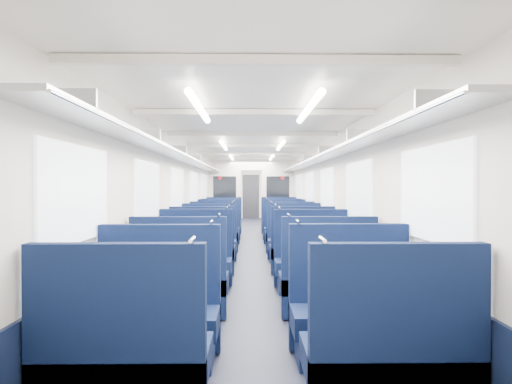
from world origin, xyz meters
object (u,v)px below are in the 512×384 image
Objects in this scene: seat_2 at (157,319)px; seat_19 at (279,223)px; seat_6 at (195,264)px; seat_14 at (218,231)px; seat_18 at (224,223)px; seat_9 at (302,252)px; end_door at (251,196)px; seat_15 at (285,231)px; seat_5 at (327,284)px; seat_0 at (124,365)px; seat_12 at (215,236)px; seat_8 at (203,253)px; seat_1 at (389,364)px; seat_7 at (312,265)px; seat_13 at (289,237)px; seat_10 at (209,245)px; seat_3 at (352,316)px; seat_17 at (282,227)px; bulkhead at (251,193)px; seat_4 at (181,285)px; seat_11 at (295,243)px; seat_16 at (221,227)px.

seat_19 is (1.66, 9.32, 0.00)m from seat_2.
seat_6 is (0.00, 2.52, 0.00)m from seat_2.
seat_18 is (0.00, 2.15, 0.00)m from seat_14.
seat_2 is at bearing -114.66° from seat_9.
end_door reaches higher than seat_14.
seat_5 is at bearing -90.00° from seat_15.
seat_18 is (-0.83, -6.93, -0.64)m from end_door.
seat_0 is 1.00× the size of seat_2.
seat_6 is at bearing -90.00° from seat_12.
seat_9 is (1.66, 1.10, 0.00)m from seat_6.
seat_18 is at bearing 90.00° from seat_8.
seat_1 is at bearing -76.51° from seat_12.
seat_5 is 1.00× the size of seat_7.
seat_0 is 1.00× the size of seat_5.
seat_13 is (1.66, 5.88, 0.00)m from seat_2.
seat_13 and seat_14 have the same top height.
seat_12 and seat_18 have the same top height.
seat_10 is (-1.66, 3.35, 0.00)m from seat_5.
seat_3 is (1.66, 0.04, 0.00)m from seat_2.
seat_5 is at bearing -90.00° from seat_17.
seat_7 is (0.83, -8.16, -0.87)m from bulkhead.
seat_2 is 1.00× the size of seat_5.
seat_4 is 3.89m from seat_11.
bulkhead reaches higher than seat_13.
end_door is 11.63m from seat_10.
seat_18 is (-1.66, 5.62, 0.00)m from seat_9.
seat_15 is 1.00× the size of seat_17.
seat_6 is at bearing -90.00° from seat_16.
seat_5 is at bearing -54.40° from seat_8.
seat_3 is at bearing -90.00° from seat_5.
bulkhead reaches higher than seat_16.
seat_6 is at bearing -93.48° from end_door.
seat_14 is (0.00, 8.03, 0.00)m from seat_0.
seat_1 is at bearing -80.75° from seat_18.
seat_16 is at bearing 103.58° from seat_5.
seat_7 is (0.00, 2.39, 0.00)m from seat_3.
seat_6 is at bearing 142.56° from seat_5.
seat_12 is at bearing 115.16° from seat_7.
seat_18 is at bearing 90.00° from seat_4.
bulkhead is 11.60m from seat_0.
seat_1 and seat_19 have the same top height.
seat_12 is (0.00, 6.91, 0.00)m from seat_0.
seat_1 is 6.83m from seat_13.
seat_0 is at bearing -103.68° from seat_13.
seat_13 is at bearing 90.00° from seat_3.
seat_1 is (0.83, -11.55, -0.87)m from bulkhead.
seat_12 is (-0.83, -10.20, -0.64)m from end_door.
bulkhead is 1.82m from seat_18.
seat_5 is (0.83, -9.35, -0.87)m from bulkhead.
seat_2 is 1.00× the size of seat_17.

